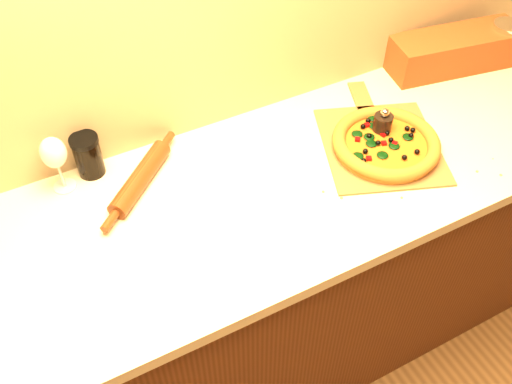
{
  "coord_description": "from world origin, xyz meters",
  "views": [
    {
      "loc": [
        -0.41,
        0.46,
        2.05
      ],
      "look_at": [
        0.07,
        1.38,
        0.96
      ],
      "focal_mm": 40.0,
      "sensor_mm": 36.0,
      "label": 1
    }
  ],
  "objects_px": {
    "wine_glass": "(54,154)",
    "pepper_grinder": "(382,126)",
    "pizza_peel": "(379,142)",
    "dark_jar": "(88,155)",
    "coffee_canister": "(503,42)",
    "rolling_pin": "(140,178)",
    "pizza": "(386,143)"
  },
  "relations": [
    {
      "from": "pepper_grinder",
      "to": "wine_glass",
      "type": "distance_m",
      "value": 0.94
    },
    {
      "from": "coffee_canister",
      "to": "dark_jar",
      "type": "xyz_separation_m",
      "value": [
        -1.44,
        0.11,
        -0.01
      ]
    },
    {
      "from": "rolling_pin",
      "to": "wine_glass",
      "type": "bearing_deg",
      "value": 154.05
    },
    {
      "from": "pizza",
      "to": "dark_jar",
      "type": "bearing_deg",
      "value": 158.36
    },
    {
      "from": "pizza_peel",
      "to": "dark_jar",
      "type": "height_order",
      "value": "dark_jar"
    },
    {
      "from": "pizza",
      "to": "rolling_pin",
      "type": "xyz_separation_m",
      "value": [
        -0.69,
        0.2,
        -0.0
      ]
    },
    {
      "from": "wine_glass",
      "to": "dark_jar",
      "type": "bearing_deg",
      "value": 14.02
    },
    {
      "from": "pepper_grinder",
      "to": "wine_glass",
      "type": "bearing_deg",
      "value": 165.32
    },
    {
      "from": "rolling_pin",
      "to": "pepper_grinder",
      "type": "bearing_deg",
      "value": -11.39
    },
    {
      "from": "coffee_canister",
      "to": "rolling_pin",
      "type": "bearing_deg",
      "value": -179.93
    },
    {
      "from": "wine_glass",
      "to": "pepper_grinder",
      "type": "bearing_deg",
      "value": -14.68
    },
    {
      "from": "pizza_peel",
      "to": "wine_glass",
      "type": "xyz_separation_m",
      "value": [
        -0.89,
        0.26,
        0.12
      ]
    },
    {
      "from": "rolling_pin",
      "to": "coffee_canister",
      "type": "distance_m",
      "value": 1.33
    },
    {
      "from": "pizza",
      "to": "pepper_grinder",
      "type": "relative_size",
      "value": 2.95
    },
    {
      "from": "pizza",
      "to": "rolling_pin",
      "type": "height_order",
      "value": "rolling_pin"
    },
    {
      "from": "coffee_canister",
      "to": "pepper_grinder",
      "type": "bearing_deg",
      "value": -166.67
    },
    {
      "from": "wine_glass",
      "to": "pizza",
      "type": "bearing_deg",
      "value": -18.47
    },
    {
      "from": "pizza_peel",
      "to": "pizza",
      "type": "relative_size",
      "value": 1.71
    },
    {
      "from": "pizza_peel",
      "to": "wine_glass",
      "type": "distance_m",
      "value": 0.93
    },
    {
      "from": "pizza",
      "to": "coffee_canister",
      "type": "xyz_separation_m",
      "value": [
        0.64,
        0.2,
        0.05
      ]
    },
    {
      "from": "pizza_peel",
      "to": "coffee_canister",
      "type": "bearing_deg",
      "value": 35.95
    },
    {
      "from": "pizza",
      "to": "coffee_canister",
      "type": "relative_size",
      "value": 2.23
    },
    {
      "from": "coffee_canister",
      "to": "dark_jar",
      "type": "bearing_deg",
      "value": 175.49
    },
    {
      "from": "wine_glass",
      "to": "rolling_pin",
      "type": "bearing_deg",
      "value": -25.95
    },
    {
      "from": "pizza",
      "to": "pepper_grinder",
      "type": "xyz_separation_m",
      "value": [
        0.03,
        0.06,
        0.02
      ]
    },
    {
      "from": "rolling_pin",
      "to": "wine_glass",
      "type": "height_order",
      "value": "wine_glass"
    },
    {
      "from": "pizza",
      "to": "pizza_peel",
      "type": "bearing_deg",
      "value": 80.97
    },
    {
      "from": "dark_jar",
      "to": "coffee_canister",
      "type": "bearing_deg",
      "value": -4.51
    },
    {
      "from": "pizza",
      "to": "pepper_grinder",
      "type": "bearing_deg",
      "value": 66.13
    },
    {
      "from": "pizza_peel",
      "to": "rolling_pin",
      "type": "distance_m",
      "value": 0.72
    },
    {
      "from": "pepper_grinder",
      "to": "pizza_peel",
      "type": "bearing_deg",
      "value": -130.97
    },
    {
      "from": "coffee_canister",
      "to": "dark_jar",
      "type": "height_order",
      "value": "coffee_canister"
    }
  ]
}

